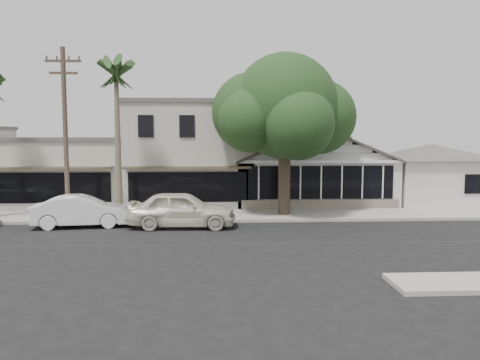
{
  "coord_description": "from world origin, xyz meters",
  "views": [
    {
      "loc": [
        -1.27,
        -19.25,
        4.5
      ],
      "look_at": [
        -0.01,
        6.0,
        2.14
      ],
      "focal_mm": 35.0,
      "sensor_mm": 36.0,
      "label": 1
    }
  ],
  "objects": [
    {
      "name": "palm_east",
      "position": [
        -6.51,
        5.9,
        7.76
      ],
      "size": [
        3.46,
        3.46,
        9.04
      ],
      "color": "#726651",
      "rests_on": "ground"
    },
    {
      "name": "row_building_midnear",
      "position": [
        -12.0,
        13.5,
        2.1
      ],
      "size": [
        10.0,
        10.0,
        4.2
      ],
      "primitive_type": "cube",
      "color": "silver",
      "rests_on": "ground"
    },
    {
      "name": "ground",
      "position": [
        0.0,
        0.0,
        0.0
      ],
      "size": [
        140.0,
        140.0,
        0.0
      ],
      "primitive_type": "plane",
      "color": "black",
      "rests_on": "ground"
    },
    {
      "name": "utility_pole",
      "position": [
        -9.0,
        5.2,
        4.79
      ],
      "size": [
        1.8,
        0.24,
        9.0
      ],
      "color": "brown",
      "rests_on": "ground"
    },
    {
      "name": "car_0",
      "position": [
        -3.01,
        3.77,
        0.91
      ],
      "size": [
        5.39,
        2.33,
        1.81
      ],
      "primitive_type": "imported",
      "rotation": [
        0.0,
        0.0,
        1.54
      ],
      "color": "beige",
      "rests_on": "ground"
    },
    {
      "name": "shade_tree",
      "position": [
        2.44,
        6.92,
        5.98
      ],
      "size": [
        8.19,
        7.41,
        9.09
      ],
      "rotation": [
        0.0,
        0.0,
        0.23
      ],
      "color": "#4A3B2D",
      "rests_on": "ground"
    },
    {
      "name": "car_1",
      "position": [
        -8.01,
        4.17,
        0.79
      ],
      "size": [
        4.97,
        2.23,
        1.58
      ],
      "primitive_type": "imported",
      "rotation": [
        0.0,
        0.0,
        1.69
      ],
      "color": "white",
      "rests_on": "ground"
    },
    {
      "name": "sidewalk_north",
      "position": [
        -8.0,
        6.75,
        0.07
      ],
      "size": [
        90.0,
        3.5,
        0.15
      ],
      "primitive_type": "cube",
      "color": "#9E9991",
      "rests_on": "ground"
    },
    {
      "name": "side_cottage",
      "position": [
        13.2,
        11.5,
        1.5
      ],
      "size": [
        6.0,
        6.0,
        3.0
      ],
      "primitive_type": "cube",
      "color": "silver",
      "rests_on": "ground"
    },
    {
      "name": "corner_shop",
      "position": [
        5.0,
        12.47,
        2.62
      ],
      "size": [
        10.4,
        8.6,
        5.1
      ],
      "color": "silver",
      "rests_on": "ground"
    },
    {
      "name": "row_building_near",
      "position": [
        -3.0,
        13.5,
        3.25
      ],
      "size": [
        8.0,
        10.0,
        6.5
      ],
      "primitive_type": "cube",
      "color": "#BAB4A8",
      "rests_on": "ground"
    }
  ]
}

